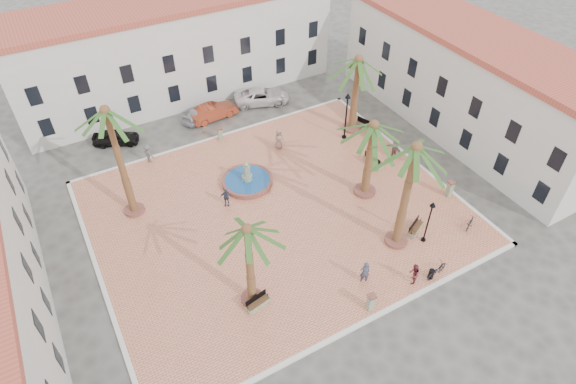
{
  "coord_description": "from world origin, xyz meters",
  "views": [
    {
      "loc": [
        -11.84,
        -22.92,
        25.26
      ],
      "look_at": [
        1.0,
        0.0,
        1.6
      ],
      "focal_mm": 30.0,
      "sensor_mm": 36.0,
      "label": 1
    }
  ],
  "objects_px": {
    "palm_ne": "(358,69)",
    "bicycle_a": "(437,270)",
    "lamppost_e": "(347,108)",
    "car_silver": "(202,112)",
    "bollard_e": "(450,189)",
    "cyclist_b": "(414,274)",
    "bench_s": "(258,304)",
    "bollard_se": "(371,302)",
    "pedestrian_east": "(394,149)",
    "bench_ne": "(366,125)",
    "fountain": "(247,180)",
    "palm_e": "(373,135)",
    "palm_nw": "(108,122)",
    "car_white": "(262,96)",
    "car_black": "(116,137)",
    "pedestrian_fountain_b": "(226,197)",
    "lamppost_s": "(430,215)",
    "cyclist_a": "(365,272)",
    "car_red": "(213,111)",
    "pedestrian_fountain_a": "(279,139)",
    "bench_se": "(415,229)",
    "bench_e": "(374,161)",
    "palm_sw": "(248,239)",
    "palm_s": "(414,159)",
    "pedestrian_north": "(148,153)",
    "bicycle_b": "(470,223)",
    "litter_bin": "(431,274)"
  },
  "relations": [
    {
      "from": "bench_s",
      "to": "bollard_e",
      "type": "distance_m",
      "value": 17.48
    },
    {
      "from": "lamppost_e",
      "to": "pedestrian_east",
      "type": "height_order",
      "value": "lamppost_e"
    },
    {
      "from": "pedestrian_north",
      "to": "bollard_e",
      "type": "bearing_deg",
      "value": -152.13
    },
    {
      "from": "car_black",
      "to": "car_red",
      "type": "relative_size",
      "value": 0.86
    },
    {
      "from": "palm_nw",
      "to": "cyclist_b",
      "type": "distance_m",
      "value": 21.74
    },
    {
      "from": "pedestrian_fountain_a",
      "to": "pedestrian_fountain_b",
      "type": "bearing_deg",
      "value": -143.86
    },
    {
      "from": "car_white",
      "to": "bench_se",
      "type": "bearing_deg",
      "value": -156.27
    },
    {
      "from": "palm_e",
      "to": "bench_ne",
      "type": "xyz_separation_m",
      "value": [
        5.38,
        7.2,
        -5.16
      ]
    },
    {
      "from": "pedestrian_fountain_b",
      "to": "car_black",
      "type": "xyz_separation_m",
      "value": [
        -5.2,
        12.15,
        -0.26
      ]
    },
    {
      "from": "bollard_e",
      "to": "cyclist_b",
      "type": "relative_size",
      "value": 0.85
    },
    {
      "from": "palm_s",
      "to": "bench_se",
      "type": "height_order",
      "value": "palm_s"
    },
    {
      "from": "bench_s",
      "to": "car_silver",
      "type": "height_order",
      "value": "car_silver"
    },
    {
      "from": "litter_bin",
      "to": "car_white",
      "type": "relative_size",
      "value": 0.14
    },
    {
      "from": "palm_nw",
      "to": "car_black",
      "type": "xyz_separation_m",
      "value": [
        1.09,
        9.39,
        -7.41
      ]
    },
    {
      "from": "fountain",
      "to": "car_red",
      "type": "distance_m",
      "value": 10.26
    },
    {
      "from": "lamppost_e",
      "to": "car_red",
      "type": "relative_size",
      "value": 1.0
    },
    {
      "from": "cyclist_b",
      "to": "bicycle_b",
      "type": "bearing_deg",
      "value": 157.7
    },
    {
      "from": "bench_se",
      "to": "bicycle_b",
      "type": "bearing_deg",
      "value": -49.47
    },
    {
      "from": "palm_e",
      "to": "bicycle_b",
      "type": "bearing_deg",
      "value": -57.54
    },
    {
      "from": "lamppost_e",
      "to": "car_silver",
      "type": "relative_size",
      "value": 1.05
    },
    {
      "from": "bench_s",
      "to": "cyclist_a",
      "type": "distance_m",
      "value": 7.04
    },
    {
      "from": "bench_s",
      "to": "bench_ne",
      "type": "bearing_deg",
      "value": 25.17
    },
    {
      "from": "fountain",
      "to": "cyclist_b",
      "type": "bearing_deg",
      "value": -70.33
    },
    {
      "from": "car_red",
      "to": "fountain",
      "type": "bearing_deg",
      "value": 166.68
    },
    {
      "from": "car_black",
      "to": "car_silver",
      "type": "height_order",
      "value": "car_black"
    },
    {
      "from": "car_white",
      "to": "bench_e",
      "type": "bearing_deg",
      "value": -145.44
    },
    {
      "from": "palm_sw",
      "to": "lamppost_s",
      "type": "relative_size",
      "value": 1.81
    },
    {
      "from": "bench_ne",
      "to": "fountain",
      "type": "bearing_deg",
      "value": 78.23
    },
    {
      "from": "palm_sw",
      "to": "bollard_se",
      "type": "xyz_separation_m",
      "value": [
        5.98,
        -4.14,
        -4.89
      ]
    },
    {
      "from": "pedestrian_north",
      "to": "bicycle_b",
      "type": "bearing_deg",
      "value": -159.34
    },
    {
      "from": "pedestrian_fountain_a",
      "to": "bench_se",
      "type": "bearing_deg",
      "value": -71.06
    },
    {
      "from": "cyclist_b",
      "to": "bollard_e",
      "type": "bearing_deg",
      "value": 175.73
    },
    {
      "from": "car_white",
      "to": "car_black",
      "type": "bearing_deg",
      "value": 108.64
    },
    {
      "from": "bench_s",
      "to": "bollard_se",
      "type": "distance_m",
      "value": 6.89
    },
    {
      "from": "lamppost_e",
      "to": "car_silver",
      "type": "xyz_separation_m",
      "value": [
        -9.77,
        9.4,
        -2.59
      ]
    },
    {
      "from": "bicycle_a",
      "to": "cyclist_b",
      "type": "bearing_deg",
      "value": 68.83
    },
    {
      "from": "litter_bin",
      "to": "bench_s",
      "type": "bearing_deg",
      "value": 161.88
    },
    {
      "from": "bicycle_a",
      "to": "pedestrian_east",
      "type": "distance_m",
      "value": 12.66
    },
    {
      "from": "bench_ne",
      "to": "bollard_se",
      "type": "height_order",
      "value": "bollard_se"
    },
    {
      "from": "palm_ne",
      "to": "bicycle_a",
      "type": "height_order",
      "value": "palm_ne"
    },
    {
      "from": "palm_nw",
      "to": "lamppost_e",
      "type": "distance_m",
      "value": 19.58
    },
    {
      "from": "car_silver",
      "to": "palm_ne",
      "type": "bearing_deg",
      "value": -152.59
    },
    {
      "from": "fountain",
      "to": "palm_s",
      "type": "bearing_deg",
      "value": -59.37
    },
    {
      "from": "bollard_e",
      "to": "cyclist_a",
      "type": "distance_m",
      "value": 11.11
    },
    {
      "from": "bollard_e",
      "to": "pedestrian_north",
      "type": "xyz_separation_m",
      "value": [
        -18.84,
        15.4,
        0.14
      ]
    },
    {
      "from": "palm_sw",
      "to": "car_red",
      "type": "bearing_deg",
      "value": 73.77
    },
    {
      "from": "bicycle_a",
      "to": "car_black",
      "type": "height_order",
      "value": "car_black"
    },
    {
      "from": "bicycle_b",
      "to": "pedestrian_fountain_b",
      "type": "relative_size",
      "value": 0.95
    },
    {
      "from": "bench_s",
      "to": "pedestrian_east",
      "type": "distance_m",
      "value": 18.53
    },
    {
      "from": "lamppost_s",
      "to": "bollard_se",
      "type": "xyz_separation_m",
      "value": [
        -6.66,
        -2.74,
        -1.8
      ]
    }
  ]
}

